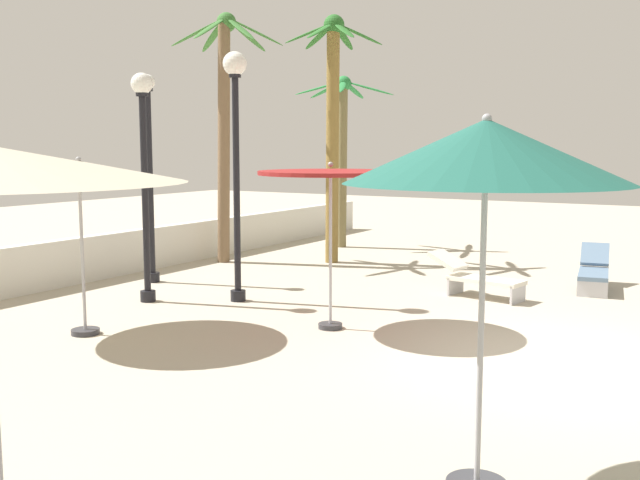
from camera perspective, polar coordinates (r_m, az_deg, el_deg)
The scene contains 13 objects.
ground_plane at distance 10.42m, azimuth 16.52°, elevation -8.88°, with size 56.00×56.00×0.00m, color #B2A893.
boundary_wall at distance 15.72m, azimuth -20.25°, elevation -1.85°, with size 25.20×0.30×0.95m, color silver.
patio_umbrella_0 at distance 11.35m, azimuth 0.82°, elevation 4.64°, with size 2.23×2.23×2.60m.
patio_umbrella_1 at distance 11.55m, azimuth -18.08°, elevation 5.05°, with size 2.75×2.75×2.69m.
patio_umbrella_2 at distance 5.97m, azimuth 12.66°, elevation 6.43°, with size 2.27×2.27×3.09m.
palm_tree_1 at distance 20.82m, azimuth 1.74°, elevation 7.74°, with size 2.73×2.73×4.77m.
palm_tree_2 at distance 18.31m, azimuth -7.35°, elevation 9.90°, with size 2.75×2.56×6.02m.
palm_tree_3 at distance 18.04m, azimuth 0.99°, elevation 9.71°, with size 2.38×2.13×5.94m.
lamp_post_0 at distance 13.74m, azimuth -13.41°, elevation 6.12°, with size 0.39×0.39×4.13m.
lamp_post_1 at distance 15.73m, azimuth -12.98°, elevation 5.37°, with size 0.31×0.31×4.29m.
lamp_post_2 at distance 13.50m, azimuth -6.50°, elevation 7.99°, with size 0.43×0.43×4.51m.
lounge_chair_0 at distance 15.72m, azimuth 20.34°, elevation -2.15°, with size 1.94×0.85×0.83m.
lounge_chair_2 at distance 14.29m, azimuth 11.87°, elevation -2.72°, with size 0.88×1.92×0.82m.
Camera 1 is at (-9.74, -2.38, 2.85)m, focal length 41.55 mm.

